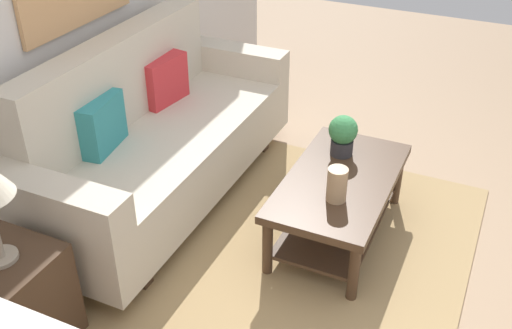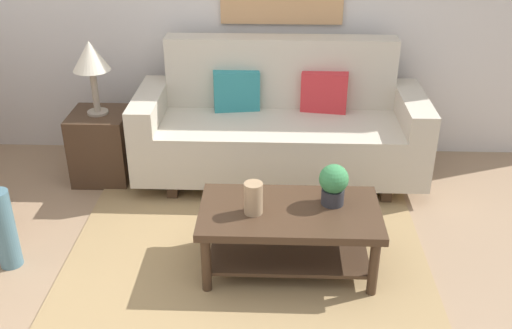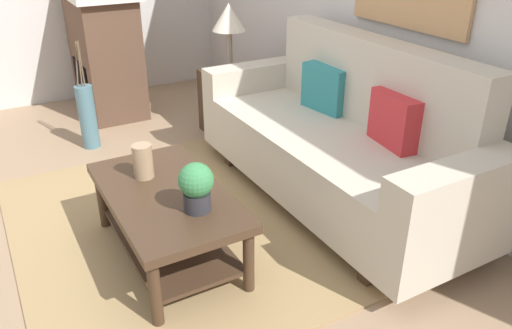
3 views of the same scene
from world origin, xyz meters
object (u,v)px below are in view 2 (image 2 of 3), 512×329
Objects in this scene: throw_pillow_teal at (237,91)px; side_table at (102,146)px; tabletop_vase at (253,198)px; table_lamp at (91,59)px; floor_vase at (4,229)px; throw_pillow_crimson at (324,92)px; couch at (280,127)px; potted_plant_tabletop at (334,183)px; coffee_table at (289,225)px.

side_table is (-1.06, -0.21, -0.40)m from throw_pillow_teal.
tabletop_vase is 1.79m from table_lamp.
floor_vase is (-0.30, -1.18, -0.01)m from side_table.
floor_vase is at bearing -145.85° from throw_pillow_crimson.
table_lamp is at bearing -176.41° from couch.
potted_plant_tabletop reaches higher than side_table.
side_table is at bearing -168.62° from throw_pillow_teal.
potted_plant_tabletop is 2.06m from floor_vase.
throw_pillow_crimson is 0.67× the size of floor_vase.
throw_pillow_teal is 0.63× the size of table_lamp.
potted_plant_tabletop is 0.47× the size of side_table.
table_lamp reaches higher than couch.
coffee_table is at bearing -87.08° from couch.
table_lamp reaches higher than potted_plant_tabletop.
throw_pillow_crimson is at bearing 34.15° from floor_vase.
table_lamp reaches higher than tabletop_vase.
couch is 1.29m from tabletop_vase.
throw_pillow_crimson reaches higher than coffee_table.
couch reaches higher than coffee_table.
couch is 6.17× the size of throw_pillow_crimson.
table_lamp is at bearing -168.62° from throw_pillow_teal.
coffee_table is 1.96× the size of side_table.
floor_vase is (-1.36, -1.39, -0.41)m from throw_pillow_teal.
coffee_table is (0.06, -1.23, -0.12)m from couch.
coffee_table is 1.77m from floor_vase.
floor_vase is (-0.30, -1.18, -0.73)m from table_lamp.
couch is 0.44m from throw_pillow_teal.
potted_plant_tabletop is at bearing 3.26° from floor_vase.
throw_pillow_teal is 1.46m from coffee_table.
throw_pillow_crimson is 1.50m from tabletop_vase.
table_lamp reaches higher than coffee_table.
potted_plant_tabletop is at bearing -31.53° from side_table.
table_lamp is (-1.06, -0.21, 0.31)m from throw_pillow_teal.
floor_vase is (-1.71, -1.27, -0.16)m from couch.
tabletop_vase is 1.74m from side_table.
floor_vase is at bearing -178.84° from coffee_table.
throw_pillow_crimson is 1.81m from side_table.
potted_plant_tabletop is at bearing -31.53° from table_lamp.
table_lamp is at bearing 148.47° from potted_plant_tabletop.
throw_pillow_teal is 1.37× the size of potted_plant_tabletop.
floor_vase reaches higher than coffee_table.
coffee_table is 0.37m from potted_plant_tabletop.
floor_vase is at bearing -143.42° from couch.
floor_vase is at bearing 179.74° from tabletop_vase.
tabletop_vase reaches higher than side_table.
throw_pillow_teal is at bearing 160.03° from couch.
couch is 4.16× the size of floor_vase.
couch is 1.52m from table_lamp.
throw_pillow_teal reaches higher than side_table.
tabletop_vase reaches higher than coffee_table.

